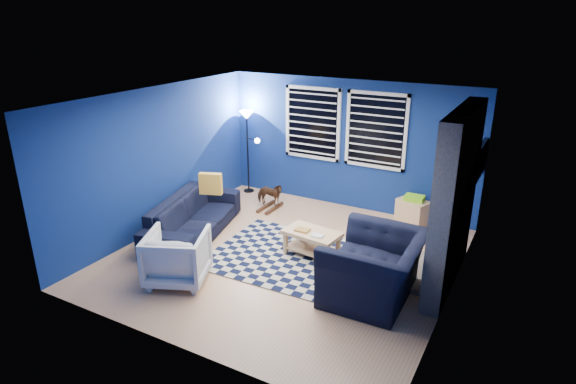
% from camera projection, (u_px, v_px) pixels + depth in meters
% --- Properties ---
extents(floor, '(5.00, 5.00, 0.00)m').
position_uv_depth(floor, '(285.00, 257.00, 7.62)').
color(floor, tan).
rests_on(floor, ground).
extents(ceiling, '(5.00, 5.00, 0.00)m').
position_uv_depth(ceiling, '(285.00, 99.00, 6.75)').
color(ceiling, white).
rests_on(ceiling, wall_back).
extents(wall_back, '(5.00, 0.00, 5.00)m').
position_uv_depth(wall_back, '(348.00, 145.00, 9.24)').
color(wall_back, navy).
rests_on(wall_back, floor).
extents(wall_left, '(0.00, 5.00, 5.00)m').
position_uv_depth(wall_left, '(159.00, 160.00, 8.31)').
color(wall_left, navy).
rests_on(wall_left, floor).
extents(wall_right, '(0.00, 5.00, 5.00)m').
position_uv_depth(wall_right, '(458.00, 214.00, 6.05)').
color(wall_right, navy).
rests_on(wall_right, floor).
extents(fireplace, '(0.65, 2.00, 2.50)m').
position_uv_depth(fireplace, '(454.00, 203.00, 6.55)').
color(fireplace, gray).
rests_on(fireplace, floor).
extents(window_left, '(1.17, 0.06, 1.42)m').
position_uv_depth(window_left, '(312.00, 123.00, 9.42)').
color(window_left, black).
rests_on(window_left, wall_back).
extents(window_right, '(1.17, 0.06, 1.42)m').
position_uv_depth(window_right, '(376.00, 131.00, 8.83)').
color(window_right, black).
rests_on(window_right, wall_back).
extents(tv, '(0.07, 1.00, 0.58)m').
position_uv_depth(tv, '(479.00, 162.00, 7.67)').
color(tv, black).
rests_on(tv, wall_right).
extents(rug, '(2.54, 2.05, 0.02)m').
position_uv_depth(rug, '(293.00, 257.00, 7.60)').
color(rug, black).
rests_on(rug, floor).
extents(sofa, '(2.46, 1.45, 0.67)m').
position_uv_depth(sofa, '(193.00, 217.00, 8.28)').
color(sofa, black).
rests_on(sofa, floor).
extents(armchair_big, '(1.39, 1.22, 0.89)m').
position_uv_depth(armchair_big, '(374.00, 268.00, 6.41)').
color(armchair_big, black).
rests_on(armchair_big, floor).
extents(armchair_bent, '(1.09, 1.10, 0.77)m').
position_uv_depth(armchair_bent, '(177.00, 257.00, 6.83)').
color(armchair_bent, gray).
rests_on(armchair_bent, floor).
extents(rocking_horse, '(0.34, 0.59, 0.47)m').
position_uv_depth(rocking_horse, '(270.00, 194.00, 9.39)').
color(rocking_horse, '#452316').
rests_on(rocking_horse, floor).
extents(coffee_table, '(0.93, 0.60, 0.44)m').
position_uv_depth(coffee_table, '(312.00, 238.00, 7.57)').
color(coffee_table, tan).
rests_on(coffee_table, rug).
extents(cabinet, '(0.65, 0.55, 0.55)m').
position_uv_depth(cabinet, '(413.00, 211.00, 8.74)').
color(cabinet, tan).
rests_on(cabinet, floor).
extents(floor_lamp, '(0.48, 0.29, 1.75)m').
position_uv_depth(floor_lamp, '(248.00, 126.00, 9.92)').
color(floor_lamp, black).
rests_on(floor_lamp, floor).
extents(throw_pillow, '(0.41, 0.24, 0.37)m').
position_uv_depth(throw_pillow, '(211.00, 184.00, 8.31)').
color(throw_pillow, gold).
rests_on(throw_pillow, sofa).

